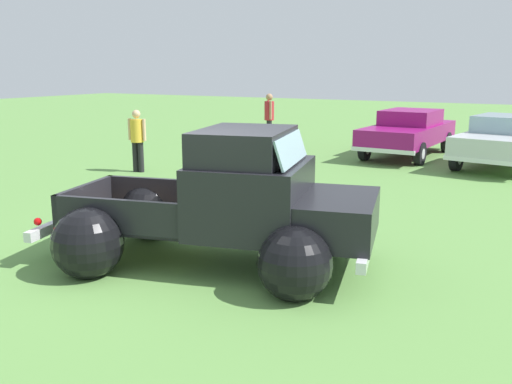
{
  "coord_description": "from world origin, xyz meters",
  "views": [
    {
      "loc": [
        4.29,
        -6.35,
        2.72
      ],
      "look_at": [
        0.0,
        1.42,
        0.75
      ],
      "focal_mm": 39.35,
      "sensor_mm": 36.0,
      "label": 1
    }
  ],
  "objects_px": {
    "spectator_0": "(137,137)",
    "vintage_pickup_truck": "(233,212)",
    "show_car_0": "(409,131)",
    "spectator_1": "(269,116)",
    "show_car_1": "(506,139)"
  },
  "relations": [
    {
      "from": "spectator_0",
      "to": "vintage_pickup_truck",
      "type": "bearing_deg",
      "value": 42.34
    },
    {
      "from": "spectator_0",
      "to": "show_car_0",
      "type": "bearing_deg",
      "value": 130.28
    },
    {
      "from": "spectator_1",
      "to": "vintage_pickup_truck",
      "type": "bearing_deg",
      "value": -105.49
    },
    {
      "from": "show_car_0",
      "to": "vintage_pickup_truck",
      "type": "bearing_deg",
      "value": 5.26
    },
    {
      "from": "spectator_0",
      "to": "show_car_1",
      "type": "bearing_deg",
      "value": 114.89
    },
    {
      "from": "show_car_0",
      "to": "spectator_1",
      "type": "relative_size",
      "value": 2.61
    },
    {
      "from": "spectator_1",
      "to": "show_car_0",
      "type": "bearing_deg",
      "value": -42.81
    },
    {
      "from": "show_car_0",
      "to": "spectator_1",
      "type": "distance_m",
      "value": 5.02
    },
    {
      "from": "vintage_pickup_truck",
      "to": "spectator_0",
      "type": "relative_size",
      "value": 3.0
    },
    {
      "from": "spectator_0",
      "to": "spectator_1",
      "type": "xyz_separation_m",
      "value": [
        0.57,
        6.42,
        0.12
      ]
    },
    {
      "from": "show_car_0",
      "to": "spectator_1",
      "type": "xyz_separation_m",
      "value": [
        -5.01,
        0.17,
        0.26
      ]
    },
    {
      "from": "show_car_1",
      "to": "vintage_pickup_truck",
      "type": "bearing_deg",
      "value": -4.37
    },
    {
      "from": "show_car_0",
      "to": "spectator_1",
      "type": "height_order",
      "value": "spectator_1"
    },
    {
      "from": "spectator_1",
      "to": "show_car_1",
      "type": "bearing_deg",
      "value": -47.74
    },
    {
      "from": "vintage_pickup_truck",
      "to": "show_car_0",
      "type": "height_order",
      "value": "vintage_pickup_truck"
    }
  ]
}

